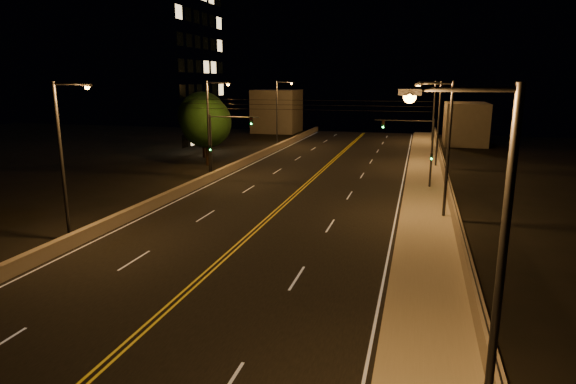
% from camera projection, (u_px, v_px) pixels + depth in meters
% --- Properties ---
extents(road, '(18.00, 120.00, 0.02)m').
position_uv_depth(road, '(268.00, 219.00, 33.56)').
color(road, black).
rests_on(road, ground).
extents(sidewalk, '(3.60, 120.00, 0.30)m').
position_uv_depth(sidewalk, '(429.00, 229.00, 30.76)').
color(sidewalk, '#9F9785').
rests_on(sidewalk, ground).
extents(curb, '(0.14, 120.00, 0.15)m').
position_uv_depth(curb, '(399.00, 228.00, 31.25)').
color(curb, '#9F9785').
rests_on(curb, ground).
extents(parapet_wall, '(0.30, 120.00, 1.00)m').
position_uv_depth(parapet_wall, '(457.00, 221.00, 30.19)').
color(parapet_wall, gray).
rests_on(parapet_wall, sidewalk).
extents(jersey_barrier, '(0.45, 120.00, 0.82)m').
position_uv_depth(jersey_barrier, '(151.00, 205.00, 35.81)').
color(jersey_barrier, gray).
rests_on(jersey_barrier, ground).
extents(distant_building_right, '(6.00, 10.00, 6.20)m').
position_uv_depth(distant_building_right, '(465.00, 123.00, 72.92)').
color(distant_building_right, slate).
rests_on(distant_building_right, ground).
extents(distant_building_left, '(8.00, 8.00, 7.80)m').
position_uv_depth(distant_building_left, '(277.00, 111.00, 89.57)').
color(distant_building_left, slate).
rests_on(distant_building_left, ground).
extents(parapet_rail, '(0.06, 120.00, 0.06)m').
position_uv_depth(parapet_rail, '(457.00, 213.00, 30.07)').
color(parapet_rail, black).
rests_on(parapet_rail, parapet_wall).
extents(lane_markings, '(17.32, 116.00, 0.00)m').
position_uv_depth(lane_markings, '(268.00, 219.00, 33.49)').
color(lane_markings, silver).
rests_on(lane_markings, road).
extents(streetlight_0, '(2.55, 0.28, 9.39)m').
position_uv_depth(streetlight_0, '(489.00, 263.00, 10.82)').
color(streetlight_0, '#2D2D33').
rests_on(streetlight_0, ground).
extents(streetlight_1, '(2.55, 0.28, 9.39)m').
position_uv_depth(streetlight_1, '(445.00, 142.00, 32.21)').
color(streetlight_1, '#2D2D33').
rests_on(streetlight_1, ground).
extents(streetlight_2, '(2.55, 0.28, 9.39)m').
position_uv_depth(streetlight_2, '(436.00, 119.00, 51.93)').
color(streetlight_2, '#2D2D33').
rests_on(streetlight_2, ground).
extents(streetlight_3, '(2.55, 0.28, 9.39)m').
position_uv_depth(streetlight_3, '(432.00, 107.00, 74.05)').
color(streetlight_3, '#2D2D33').
rests_on(streetlight_3, ground).
extents(streetlight_4, '(2.55, 0.28, 9.39)m').
position_uv_depth(streetlight_4, '(65.00, 152.00, 27.84)').
color(streetlight_4, '#2D2D33').
rests_on(streetlight_4, ground).
extents(streetlight_5, '(2.55, 0.28, 9.39)m').
position_uv_depth(streetlight_5, '(211.00, 123.00, 47.07)').
color(streetlight_5, '#2D2D33').
rests_on(streetlight_5, ground).
extents(streetlight_6, '(2.55, 0.28, 9.39)m').
position_uv_depth(streetlight_6, '(279.00, 109.00, 69.28)').
color(streetlight_6, '#2D2D33').
rests_on(streetlight_6, ground).
extents(traffic_signal_right, '(5.11, 0.31, 6.24)m').
position_uv_depth(traffic_signal_right, '(420.00, 145.00, 41.86)').
color(traffic_signal_right, '#2D2D33').
rests_on(traffic_signal_right, ground).
extents(traffic_signal_left, '(5.11, 0.31, 6.24)m').
position_uv_depth(traffic_signal_left, '(220.00, 139.00, 46.68)').
color(traffic_signal_left, '#2D2D33').
rests_on(traffic_signal_left, ground).
extents(overhead_wires, '(22.00, 0.03, 0.83)m').
position_uv_depth(overhead_wires, '(301.00, 105.00, 40.82)').
color(overhead_wires, black).
extents(building_tower, '(24.00, 15.00, 26.73)m').
position_uv_depth(building_tower, '(123.00, 56.00, 66.69)').
color(building_tower, slate).
rests_on(building_tower, ground).
extents(tree_0, '(5.71, 5.71, 7.73)m').
position_uv_depth(tree_0, '(206.00, 122.00, 53.84)').
color(tree_0, black).
rests_on(tree_0, ground).
extents(tree_1, '(6.01, 6.01, 8.14)m').
position_uv_depth(tree_1, '(203.00, 116.00, 59.43)').
color(tree_1, black).
rests_on(tree_1, ground).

